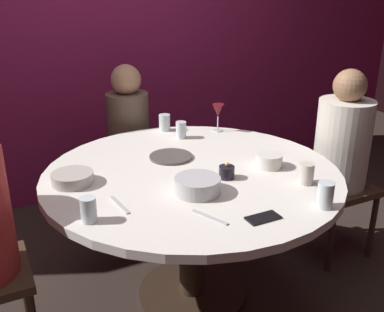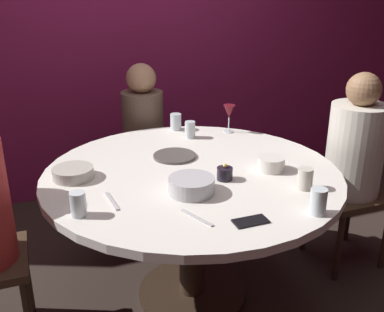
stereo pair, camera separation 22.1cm
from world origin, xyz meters
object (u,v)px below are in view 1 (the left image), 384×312
Objects in this scene: candle_holder at (227,172)px; bowl_small_white at (269,161)px; seated_diner_right at (342,145)px; wine_glass at (218,112)px; cup_near_candle at (165,123)px; cell_phone at (263,218)px; bowl_salad_center at (73,178)px; dining_table at (192,195)px; seated_diner_back at (128,127)px; cup_by_left_diner at (89,210)px; bowl_serving_large at (197,185)px; cup_by_right_diner at (181,130)px; dinner_plate at (171,157)px; cup_center_front at (306,174)px; cup_far_edge at (325,195)px.

candle_holder is 0.27m from bowl_small_white.
seated_diner_right reaches higher than wine_glass.
cell_phone is at bearing -94.61° from cup_near_candle.
wine_glass is 0.64m from bowl_small_white.
cell_phone is 0.91m from bowl_salad_center.
cup_near_candle is at bearing 78.40° from dining_table.
seated_diner_back is 1.41m from seated_diner_right.
seated_diner_right is 11.44× the size of cup_by_left_diner.
bowl_serving_large is 0.50m from cup_by_left_diner.
cup_by_right_diner is at bearing 18.45° from seated_diner_back.
candle_holder is 0.62× the size of bowl_small_white.
bowl_salad_center is at bearing 165.43° from bowl_small_white.
cup_near_candle is at bearing 52.21° from cup_by_left_diner.
cup_near_candle is at bearing 70.70° from dinner_plate.
cup_center_front is (0.28, -1.04, -0.00)m from cup_near_candle.
bowl_salad_center is (-0.48, 0.35, -0.01)m from bowl_serving_large.
bowl_serving_large is 2.00× the size of cup_near_candle.
bowl_small_white is 1.30× the size of cup_by_left_diner.
dining_table is at bearing -130.74° from wine_glass.
seated_diner_right reaches higher than dinner_plate.
candle_holder is 0.42× the size of bowl_salad_center.
cup_by_left_diner is (-0.59, -1.26, 0.10)m from seated_diner_back.
cup_far_edge is (0.35, -0.81, 0.05)m from dinner_plate.
cup_far_edge is at bearing -111.31° from cup_center_front.
cell_phone is 0.55m from bowl_small_white.
bowl_serving_large is 0.55m from cup_far_edge.
wine_glass is at bearing 37.15° from cup_by_left_diner.
bowl_serving_large is at bearing 164.49° from cup_center_front.
cup_near_candle reaches higher than dining_table.
cup_by_left_diner is at bearing 9.68° from seated_diner_right.
bowl_salad_center is 1.92× the size of cup_by_right_diner.
candle_holder is 0.81× the size of cup_by_right_diner.
cell_phone is at bearing -68.86° from bowl_serving_large.
cup_near_candle is at bearing 88.14° from candle_holder.
seated_diner_right is 11.34× the size of cup_near_candle.
seated_diner_right is 1.05m from dinner_plate.
seated_diner_back is 8.14× the size of cell_phone.
cup_near_candle is (0.16, 0.46, 0.05)m from dinner_plate.
bowl_serving_large is (-0.13, 0.33, 0.03)m from cell_phone.
wine_glass is 1.72× the size of cup_by_right_diner.
cup_far_edge is at bearing -41.13° from bowl_serving_large.
cup_near_candle reaches higher than bowl_small_white.
cup_center_front is at bearing -91.49° from wine_glass.
bowl_serving_large is at bearing -109.67° from cup_by_right_diner.
cup_by_left_diner is (-0.57, -0.48, 0.04)m from dinner_plate.
bowl_small_white is (0.47, 0.11, -0.00)m from bowl_serving_large.
bowl_serving_large is 1.54× the size of bowl_small_white.
cup_by_left_diner is (-0.59, -0.27, 0.19)m from dining_table.
cell_phone is (0.04, -0.56, 0.14)m from dining_table.
bowl_small_white is at bearing 11.60° from seated_diner_right.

